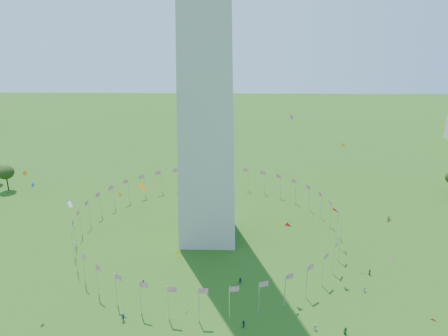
% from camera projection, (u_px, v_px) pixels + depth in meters
% --- Properties ---
extents(flag_ring, '(80.24, 80.24, 9.00)m').
position_uv_depth(flag_ring, '(208.00, 223.00, 135.62)').
color(flag_ring, silver).
rests_on(flag_ring, ground).
extents(kites_aloft, '(102.73, 62.68, 28.18)m').
position_uv_depth(kites_aloft, '(241.00, 213.00, 106.51)').
color(kites_aloft, red).
rests_on(kites_aloft, ground).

